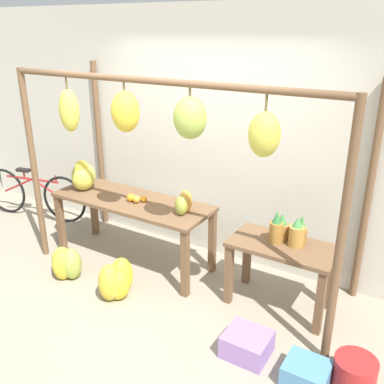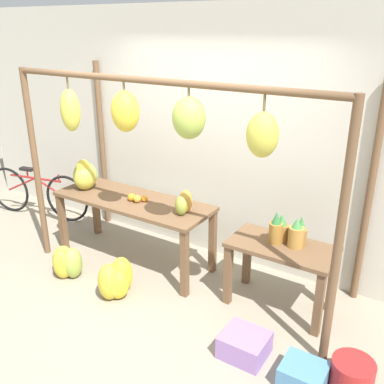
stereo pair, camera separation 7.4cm
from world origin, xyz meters
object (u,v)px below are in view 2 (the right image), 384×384
at_px(fruit_crate_purple, 303,375).
at_px(papaya_pile, 184,203).
at_px(blue_bucket, 352,375).
at_px(banana_pile_ground_left, 67,262).
at_px(parked_bicycle, 37,193).
at_px(pineapple_cluster, 288,232).
at_px(orange_pile, 137,198).
at_px(banana_pile_ground_right, 115,281).
at_px(banana_pile_on_table, 85,176).
at_px(fruit_crate_white, 245,345).

bearing_deg(fruit_crate_purple, papaya_pile, 154.25).
bearing_deg(fruit_crate_purple, blue_bucket, 28.12).
distance_m(banana_pile_ground_left, parked_bicycle, 1.79).
distance_m(pineapple_cluster, blue_bucket, 1.29).
xyz_separation_m(orange_pile, blue_bucket, (2.51, -0.57, -0.69)).
bearing_deg(parked_bicycle, pineapple_cluster, -1.70).
relative_size(banana_pile_ground_left, parked_bicycle, 0.29).
bearing_deg(banana_pile_ground_right, fruit_crate_purple, -2.98).
height_order(banana_pile_on_table, orange_pile, banana_pile_on_table).
xyz_separation_m(blue_bucket, fruit_crate_purple, (-0.32, -0.17, -0.03)).
bearing_deg(orange_pile, fruit_crate_purple, -18.60).
bearing_deg(blue_bucket, pineapple_cluster, 139.41).
relative_size(banana_pile_on_table, blue_bucket, 1.14).
height_order(fruit_crate_white, papaya_pile, papaya_pile).
xyz_separation_m(orange_pile, papaya_pile, (0.61, 0.03, 0.07)).
bearing_deg(pineapple_cluster, papaya_pile, -173.60).
xyz_separation_m(banana_pile_on_table, orange_pile, (0.76, 0.01, -0.12)).
height_order(parked_bicycle, fruit_crate_purple, parked_bicycle).
relative_size(pineapple_cluster, fruit_crate_purple, 0.99).
distance_m(banana_pile_on_table, banana_pile_ground_left, 1.01).
bearing_deg(parked_bicycle, banana_pile_ground_right, -21.51).
height_order(orange_pile, blue_bucket, orange_pile).
relative_size(banana_pile_on_table, pineapple_cluster, 1.12).
bearing_deg(papaya_pile, parked_bicycle, 175.06).
height_order(banana_pile_on_table, blue_bucket, banana_pile_on_table).
height_order(papaya_pile, fruit_crate_purple, papaya_pile).
distance_m(pineapple_cluster, parked_bicycle, 3.75).
height_order(orange_pile, pineapple_cluster, pineapple_cluster).
bearing_deg(papaya_pile, banana_pile_ground_right, -121.06).
bearing_deg(orange_pile, papaya_pile, 2.54).
height_order(banana_pile_ground_right, papaya_pile, papaya_pile).
relative_size(blue_bucket, parked_bicycle, 0.20).
distance_m(banana_pile_on_table, blue_bucket, 3.41).
bearing_deg(fruit_crate_white, banana_pile_ground_left, 178.17).
distance_m(banana_pile_ground_right, blue_bucket, 2.30).
height_order(parked_bicycle, papaya_pile, papaya_pile).
bearing_deg(banana_pile_ground_left, pineapple_cluster, 19.34).
distance_m(banana_pile_ground_left, fruit_crate_white, 2.18).
bearing_deg(fruit_crate_white, orange_pile, 157.62).
distance_m(orange_pile, blue_bucket, 2.66).
distance_m(pineapple_cluster, banana_pile_ground_right, 1.77).
bearing_deg(blue_bucket, orange_pile, 167.22).
relative_size(banana_pile_ground_left, papaya_pile, 1.71).
bearing_deg(banana_pile_on_table, banana_pile_ground_right, -32.67).
xyz_separation_m(orange_pile, banana_pile_ground_right, (0.21, -0.63, -0.64)).
bearing_deg(banana_pile_on_table, blue_bucket, -9.65).
bearing_deg(banana_pile_on_table, papaya_pile, 1.67).
distance_m(orange_pile, parked_bicycle, 2.12).
distance_m(banana_pile_on_table, pineapple_cluster, 2.44).
xyz_separation_m(fruit_crate_white, parked_bicycle, (-3.73, 0.95, 0.25)).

